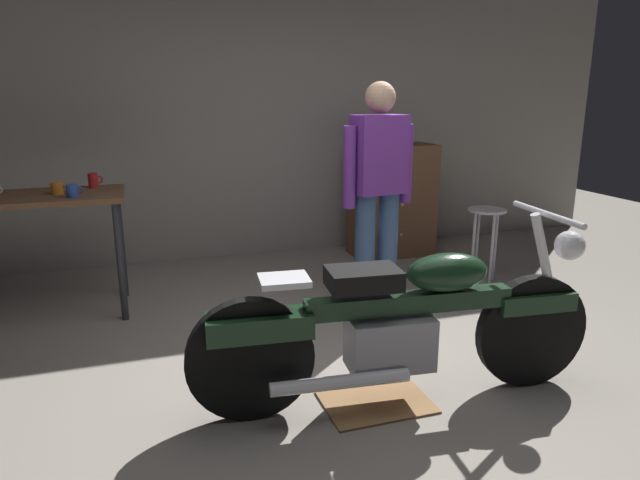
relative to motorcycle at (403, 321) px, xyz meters
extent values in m
plane|color=gray|center=(-0.18, 0.28, -0.45)|extent=(12.00, 12.00, 0.00)
cube|color=gray|center=(-0.18, 3.08, 1.10)|extent=(8.00, 0.12, 3.10)
cube|color=brown|center=(-1.99, 1.88, 0.43)|extent=(1.30, 0.64, 0.04)
cylinder|color=#2D2D33|center=(-1.40, 1.62, -0.02)|extent=(0.05, 0.05, 0.86)
cylinder|color=#2D2D33|center=(-1.40, 2.14, -0.02)|extent=(0.05, 0.05, 0.86)
cylinder|color=black|center=(0.75, -0.07, -0.13)|extent=(0.64, 0.13, 0.64)
cylinder|color=black|center=(-0.79, 0.08, -0.13)|extent=(0.64, 0.13, 0.64)
cube|color=black|center=(0.75, -0.07, 0.05)|extent=(0.45, 0.18, 0.10)
cube|color=black|center=(-0.74, 0.07, 0.05)|extent=(0.53, 0.23, 0.12)
cube|color=gray|center=(-0.07, 0.01, -0.11)|extent=(0.46, 0.28, 0.28)
cube|color=black|center=(0.03, 0.00, 0.10)|extent=(1.10, 0.21, 0.10)
ellipsoid|color=black|center=(0.23, -0.02, 0.25)|extent=(0.46, 0.26, 0.20)
cube|color=black|center=(-0.22, 0.02, 0.25)|extent=(0.38, 0.27, 0.10)
cube|color=silver|center=(-0.61, 0.06, 0.27)|extent=(0.26, 0.22, 0.03)
cylinder|color=silver|center=(0.81, -0.08, 0.20)|extent=(0.27, 0.08, 0.68)
cylinder|color=silver|center=(0.77, -0.07, 0.53)|extent=(0.09, 0.60, 0.03)
sphere|color=silver|center=(0.93, -0.09, 0.35)|extent=(0.16, 0.16, 0.16)
cylinder|color=silver|center=(-0.38, -0.10, -0.23)|extent=(0.70, 0.14, 0.07)
cylinder|color=#3E5B87|center=(0.52, 1.31, -0.01)|extent=(0.15, 0.15, 0.88)
cylinder|color=#3E5B87|center=(0.32, 1.29, -0.01)|extent=(0.15, 0.15, 0.88)
cube|color=#72339E|center=(0.42, 1.30, 0.71)|extent=(0.41, 0.27, 0.56)
cylinder|color=#72339E|center=(0.66, 1.33, 0.63)|extent=(0.09, 0.09, 0.58)
cylinder|color=#72339E|center=(0.18, 1.27, 0.63)|extent=(0.09, 0.09, 0.58)
sphere|color=tan|center=(0.42, 1.30, 1.11)|extent=(0.22, 0.22, 0.22)
cylinder|color=#B2B2B7|center=(1.54, 1.55, 0.18)|extent=(0.32, 0.32, 0.02)
cylinder|color=#B2B2B7|center=(1.65, 1.55, -0.14)|extent=(0.02, 0.02, 0.62)
cylinder|color=#B2B2B7|center=(1.54, 1.66, -0.14)|extent=(0.02, 0.02, 0.62)
cylinder|color=#B2B2B7|center=(1.43, 1.55, -0.14)|extent=(0.02, 0.02, 0.62)
cylinder|color=#B2B2B7|center=(1.54, 1.44, -0.14)|extent=(0.02, 0.02, 0.62)
cube|color=brown|center=(1.15, 2.58, 0.10)|extent=(0.80, 0.44, 1.10)
sphere|color=tan|center=(1.15, 2.35, 0.40)|extent=(0.04, 0.04, 0.04)
sphere|color=tan|center=(1.15, 2.35, 0.10)|extent=(0.04, 0.04, 0.04)
sphere|color=tan|center=(1.15, 2.35, -0.20)|extent=(0.04, 0.04, 0.04)
cube|color=olive|center=(-0.14, 0.00, -0.44)|extent=(0.56, 0.40, 0.01)
cylinder|color=#2D51AD|center=(-1.67, 1.70, 0.49)|extent=(0.08, 0.08, 0.09)
torus|color=#2D51AD|center=(-1.63, 1.70, 0.50)|extent=(0.05, 0.01, 0.05)
cylinder|color=red|center=(-1.56, 2.07, 0.51)|extent=(0.07, 0.07, 0.11)
torus|color=red|center=(-1.52, 2.07, 0.51)|extent=(0.06, 0.01, 0.06)
cylinder|color=orange|center=(-1.78, 1.86, 0.49)|extent=(0.08, 0.08, 0.09)
torus|color=orange|center=(-1.74, 1.86, 0.50)|extent=(0.05, 0.01, 0.05)
camera|label=1|loc=(-1.26, -2.44, 1.16)|focal=31.70mm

